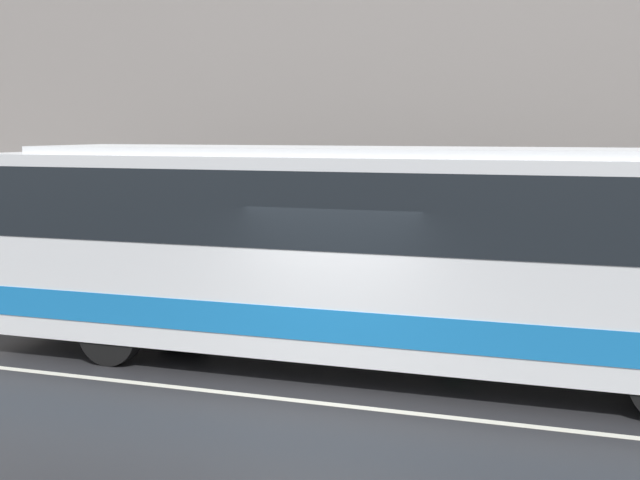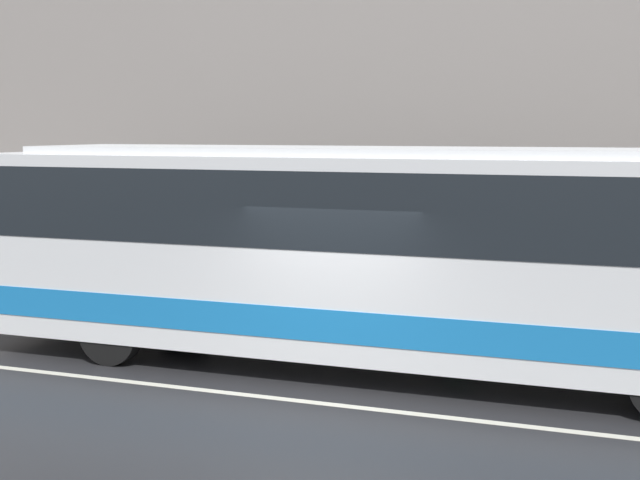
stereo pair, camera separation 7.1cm
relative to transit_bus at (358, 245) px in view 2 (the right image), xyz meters
name	(u,v)px [view 2 (the right image)]	position (x,y,z in m)	size (l,w,h in m)	color
ground_plane	(315,403)	(0.03, -1.87, -1.86)	(60.00, 60.00, 0.00)	#262628
sidewalk	(418,316)	(0.03, 3.66, -1.80)	(60.00, 3.06, 0.12)	gray
building_facade	(441,76)	(0.03, 5.33, 2.75)	(60.00, 0.35, 9.56)	gray
lane_stripe	(315,403)	(0.03, -1.87, -1.85)	(54.00, 0.14, 0.01)	beige
transit_bus	(358,245)	(0.00, 0.00, 0.00)	(11.94, 2.59, 3.29)	white
pedestrian_waiting	(458,281)	(0.89, 3.13, -1.00)	(0.36, 0.36, 1.60)	#1E5933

